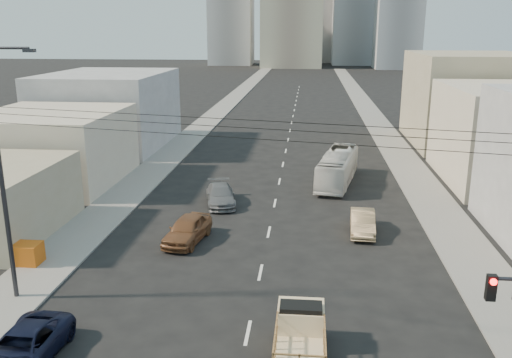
% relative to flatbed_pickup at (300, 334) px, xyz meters
% --- Properties ---
extents(sidewalk_left, '(3.50, 180.00, 0.12)m').
position_rel_flatbed_pickup_xyz_m(sidewalk_left, '(-14.00, 69.67, -1.03)').
color(sidewalk_left, gray).
rests_on(sidewalk_left, ground).
extents(sidewalk_right, '(3.50, 180.00, 0.12)m').
position_rel_flatbed_pickup_xyz_m(sidewalk_right, '(9.50, 69.67, -1.03)').
color(sidewalk_right, gray).
rests_on(sidewalk_right, ground).
extents(lane_dashes, '(0.15, 104.00, 0.01)m').
position_rel_flatbed_pickup_xyz_m(lane_dashes, '(-2.25, 52.67, -1.09)').
color(lane_dashes, silver).
rests_on(lane_dashes, ground).
extents(flatbed_pickup, '(1.95, 4.41, 1.90)m').
position_rel_flatbed_pickup_xyz_m(flatbed_pickup, '(0.00, 0.00, 0.00)').
color(flatbed_pickup, beige).
rests_on(flatbed_pickup, ground).
extents(navy_pickup, '(2.45, 5.05, 1.38)m').
position_rel_flatbed_pickup_xyz_m(navy_pickup, '(-10.67, -1.38, -0.40)').
color(navy_pickup, black).
rests_on(navy_pickup, ground).
extents(city_bus, '(4.06, 9.91, 2.69)m').
position_rel_flatbed_pickup_xyz_m(city_bus, '(2.62, 25.63, 0.25)').
color(city_bus, silver).
rests_on(city_bus, ground).
extents(sedan_brown, '(2.64, 4.92, 1.59)m').
position_rel_flatbed_pickup_xyz_m(sedan_brown, '(-7.08, 11.58, -0.30)').
color(sedan_brown, brown).
rests_on(sedan_brown, ground).
extents(sedan_tan, '(1.74, 4.36, 1.41)m').
position_rel_flatbed_pickup_xyz_m(sedan_tan, '(3.69, 14.15, -0.39)').
color(sedan_tan, '#9C805B').
rests_on(sedan_tan, ground).
extents(sedan_grey, '(3.03, 5.22, 1.42)m').
position_rel_flatbed_pickup_xyz_m(sedan_grey, '(-6.26, 19.03, -0.38)').
color(sedan_grey, slate).
rests_on(sedan_grey, ground).
extents(streetlamp_left, '(2.36, 0.25, 12.00)m').
position_rel_flatbed_pickup_xyz_m(streetlamp_left, '(-13.65, 3.67, 5.34)').
color(streetlamp_left, '#2D2D33').
rests_on(streetlamp_left, ground).
extents(overhead_wires, '(23.01, 5.02, 0.72)m').
position_rel_flatbed_pickup_xyz_m(overhead_wires, '(-2.25, 1.17, 7.87)').
color(overhead_wires, black).
rests_on(overhead_wires, ground).
extents(crate_stack, '(1.80, 1.20, 1.14)m').
position_rel_flatbed_pickup_xyz_m(crate_stack, '(-15.25, 7.34, -0.40)').
color(crate_stack, '#C35812').
rests_on(crate_stack, sidewalk_left).
extents(bldg_right_far, '(12.00, 16.00, 10.00)m').
position_rel_flatbed_pickup_xyz_m(bldg_right_far, '(17.75, 43.67, 3.91)').
color(bldg_right_far, tan).
rests_on(bldg_right_far, ground).
extents(bldg_left_mid, '(11.00, 12.00, 6.00)m').
position_rel_flatbed_pickup_xyz_m(bldg_left_mid, '(-21.25, 23.67, 1.91)').
color(bldg_left_mid, beige).
rests_on(bldg_left_mid, ground).
extents(bldg_left_far, '(12.00, 16.00, 8.00)m').
position_rel_flatbed_pickup_xyz_m(bldg_left_far, '(-21.75, 38.67, 2.91)').
color(bldg_left_far, '#939396').
rests_on(bldg_left_far, ground).
extents(midrise_ne, '(16.00, 16.00, 40.00)m').
position_rel_flatbed_pickup_xyz_m(midrise_ne, '(15.75, 184.67, 18.91)').
color(midrise_ne, gray).
rests_on(midrise_ne, ground).
extents(midrise_nw, '(15.00, 15.00, 34.00)m').
position_rel_flatbed_pickup_xyz_m(midrise_nw, '(-28.25, 179.67, 15.91)').
color(midrise_nw, gray).
rests_on(midrise_nw, ground).
extents(midrise_back, '(18.00, 18.00, 44.00)m').
position_rel_flatbed_pickup_xyz_m(midrise_back, '(3.75, 199.67, 20.91)').
color(midrise_back, '#939396').
rests_on(midrise_back, ground).
extents(midrise_east, '(14.00, 14.00, 28.00)m').
position_rel_flatbed_pickup_xyz_m(midrise_east, '(27.75, 164.67, 12.91)').
color(midrise_east, gray).
rests_on(midrise_east, ground).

